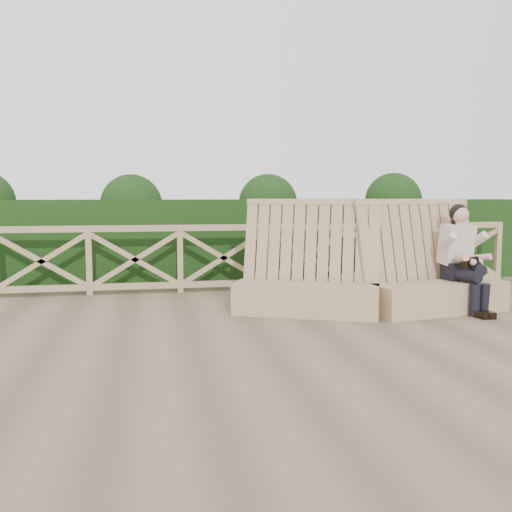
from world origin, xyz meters
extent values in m
plane|color=brown|center=(0.00, 0.00, 0.00)|extent=(60.00, 60.00, 0.00)
cube|color=#86654D|center=(0.82, 1.37, 0.21)|extent=(1.94, 1.22, 0.41)
cube|color=#86654D|center=(0.92, 1.62, 0.78)|extent=(1.91, 1.16, 1.53)
cube|color=#86654D|center=(2.61, 1.17, 0.21)|extent=(1.95, 0.84, 0.41)
cube|color=#86654D|center=(2.56, 1.44, 0.78)|extent=(1.94, 0.78, 1.53)
cube|color=black|center=(2.98, 1.35, 0.53)|extent=(0.43, 0.34, 0.24)
cube|color=beige|center=(2.97, 1.41, 0.90)|extent=(0.48, 0.38, 0.57)
sphere|color=tan|center=(2.98, 1.35, 1.31)|extent=(0.26, 0.26, 0.23)
sphere|color=black|center=(2.97, 1.39, 1.33)|extent=(0.29, 0.29, 0.25)
cylinder|color=black|center=(2.92, 1.11, 0.51)|extent=(0.25, 0.52, 0.16)
cylinder|color=black|center=(3.09, 1.16, 0.59)|extent=(0.25, 0.52, 0.18)
cylinder|color=black|center=(2.96, 0.87, 0.21)|extent=(0.15, 0.15, 0.41)
cylinder|color=black|center=(3.09, 0.88, 0.21)|extent=(0.15, 0.15, 0.41)
cube|color=black|center=(2.97, 0.78, 0.04)|extent=(0.14, 0.27, 0.09)
cube|color=black|center=(3.08, 0.78, 0.04)|extent=(0.14, 0.27, 0.09)
cube|color=black|center=(3.04, 1.16, 0.64)|extent=(0.25, 0.17, 0.16)
cube|color=black|center=(3.05, 0.99, 0.71)|extent=(0.09, 0.11, 0.13)
cube|color=#957956|center=(0.00, 3.50, 1.05)|extent=(10.10, 0.07, 0.10)
cube|color=#957956|center=(0.00, 3.50, 0.12)|extent=(10.10, 0.07, 0.10)
cube|color=black|center=(0.00, 4.70, 0.75)|extent=(12.00, 1.20, 1.50)
camera|label=1|loc=(-1.20, -5.78, 1.56)|focal=40.00mm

